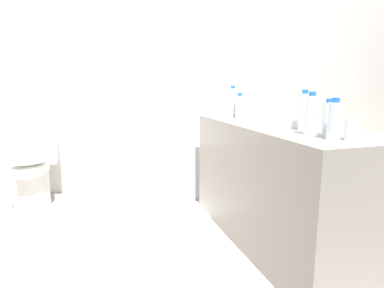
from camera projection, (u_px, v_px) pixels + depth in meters
ground_plane at (105, 246)px, 2.24m from camera, size 3.92×3.92×0.00m
wall_back_tiled at (91, 69)px, 3.28m from camera, size 3.32×0.10×2.47m
wall_right_mirror at (304, 64)px, 2.47m from camera, size 0.10×3.01×2.47m
bathtub at (160, 166)px, 3.27m from camera, size 1.57×0.67×1.14m
toilet at (33, 169)px, 2.94m from camera, size 0.39×0.53×0.72m
vanity_counter at (278, 184)px, 2.25m from camera, size 0.61×1.56×0.82m
sink_basin at (283, 122)px, 2.11m from camera, size 0.31×0.31×0.05m
sink_faucet at (307, 120)px, 2.16m from camera, size 0.12×0.15×0.06m
water_bottle_0 at (311, 115)px, 1.73m from camera, size 0.07×0.07×0.23m
water_bottle_1 at (328, 119)px, 1.69m from camera, size 0.06×0.06×0.19m
water_bottle_2 at (334, 121)px, 1.58m from camera, size 0.07×0.07×0.20m
water_bottle_3 at (240, 106)px, 2.56m from camera, size 0.07×0.07×0.19m
water_bottle_4 at (233, 102)px, 2.63m from camera, size 0.07×0.07×0.25m
water_bottle_5 at (304, 112)px, 1.88m from camera, size 0.06×0.06×0.23m
drinking_glass_0 at (260, 115)px, 2.36m from camera, size 0.08×0.08×0.09m
drinking_glass_1 at (353, 130)px, 1.57m from camera, size 0.07×0.07×0.10m
drinking_glass_2 at (237, 111)px, 2.71m from camera, size 0.07×0.07×0.09m
soap_dish at (244, 118)px, 2.45m from camera, size 0.09×0.06×0.02m
bath_mat at (196, 210)px, 2.85m from camera, size 0.60×0.38×0.01m
toilet_paper_roll at (5, 202)px, 2.86m from camera, size 0.11×0.11×0.14m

